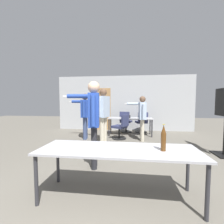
% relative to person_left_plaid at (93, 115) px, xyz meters
% --- Properties ---
extents(back_wall, '(6.55, 0.12, 2.64)m').
position_rel_person_left_plaid_xyz_m(back_wall, '(0.41, 4.31, 0.19)').
color(back_wall, '#B2B5B7').
rests_on(back_wall, ground_plane).
extents(conference_table_near, '(2.24, 0.72, 0.72)m').
position_rel_person_left_plaid_xyz_m(conference_table_near, '(0.59, -0.93, -0.45)').
color(conference_table_near, '#A8A8AD').
rests_on(conference_table_near, ground_plane).
extents(conference_table_far, '(1.81, 0.68, 0.72)m').
position_rel_person_left_plaid_xyz_m(conference_table_far, '(0.76, 3.19, -0.47)').
color(conference_table_far, '#A8A8AD').
rests_on(conference_table_far, ground_plane).
extents(person_left_plaid, '(0.86, 0.55, 1.81)m').
position_rel_person_left_plaid_xyz_m(person_left_plaid, '(0.00, 0.00, 0.00)').
color(person_left_plaid, '#28282D').
rests_on(person_left_plaid, ground_plane).
extents(person_right_polo, '(0.76, 0.57, 1.58)m').
position_rel_person_left_plaid_xyz_m(person_right_polo, '(1.17, 2.33, -0.16)').
color(person_right_polo, beige).
rests_on(person_right_polo, ground_plane).
extents(person_center_tall, '(0.83, 0.65, 1.68)m').
position_rel_person_left_plaid_xyz_m(person_center_tall, '(-0.92, 2.36, -0.10)').
color(person_center_tall, '#3D4C75').
rests_on(person_center_tall, ground_plane).
extents(person_near_casual, '(0.77, 0.83, 1.81)m').
position_rel_person_left_plaid_xyz_m(person_near_casual, '(-0.14, 1.84, -0.02)').
color(person_near_casual, beige).
rests_on(person_near_casual, ground_plane).
extents(office_chair_near_pushed, '(0.56, 0.62, 0.95)m').
position_rel_person_left_plaid_xyz_m(office_chair_near_pushed, '(0.55, 3.72, -0.67)').
color(office_chair_near_pushed, black).
rests_on(office_chair_near_pushed, ground_plane).
extents(office_chair_far_right, '(0.55, 0.61, 0.93)m').
position_rel_person_left_plaid_xyz_m(office_chair_far_right, '(1.27, 3.75, -0.68)').
color(office_chair_far_right, black).
rests_on(office_chair_far_right, ground_plane).
extents(office_chair_side_rolled, '(0.67, 0.65, 0.92)m').
position_rel_person_left_plaid_xyz_m(office_chair_side_rolled, '(0.42, 2.48, -0.69)').
color(office_chair_side_rolled, black).
rests_on(office_chair_side_rolled, ground_plane).
extents(beer_bottle, '(0.07, 0.07, 0.36)m').
position_rel_person_left_plaid_xyz_m(beer_bottle, '(1.21, -0.94, -0.22)').
color(beer_bottle, '#563314').
rests_on(beer_bottle, conference_table_near).
extents(drink_cup, '(0.07, 0.07, 0.12)m').
position_rel_person_left_plaid_xyz_m(drink_cup, '(0.73, 3.12, -0.34)').
color(drink_cup, '#232328').
rests_on(drink_cup, conference_table_far).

